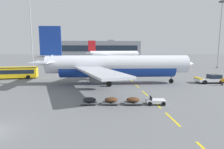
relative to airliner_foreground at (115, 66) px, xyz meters
name	(u,v)px	position (x,y,z in m)	size (l,w,h in m)	color
ground	(191,72)	(26.34, 17.62, -3.95)	(400.00, 400.00, 0.00)	slate
apron_paint_markings	(125,74)	(4.34, 14.62, -3.95)	(8.00, 95.72, 0.01)	yellow
airliner_foreground	(115,66)	(0.00, 0.00, 0.00)	(34.72, 34.62, 12.20)	silver
pushback_tug	(210,79)	(21.41, -0.51, -3.05)	(6.03, 3.26, 2.08)	silver
airliner_mid_left	(114,55)	(6.19, 73.83, 0.04)	(34.93, 34.13, 12.33)	silver
apron_shuttle_bus	(12,72)	(-25.41, 9.00, -2.20)	(12.25, 4.06, 3.00)	yellow
baggage_train	(122,101)	(-0.39, -14.77, -3.42)	(11.68, 2.45, 1.14)	silver
ground_crew_worker	(222,81)	(22.06, -3.58, -2.97)	(0.55, 0.47, 1.71)	#232328
apron_light_mast_near	(31,22)	(-30.37, 38.85, 14.10)	(1.80, 1.80, 29.64)	slate
apron_light_mast_far	(220,27)	(43.36, 29.29, 11.81)	(1.80, 1.80, 25.40)	slate
terminal_satellite	(99,49)	(-1.81, 139.00, 3.26)	(74.48, 26.79, 15.98)	gray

